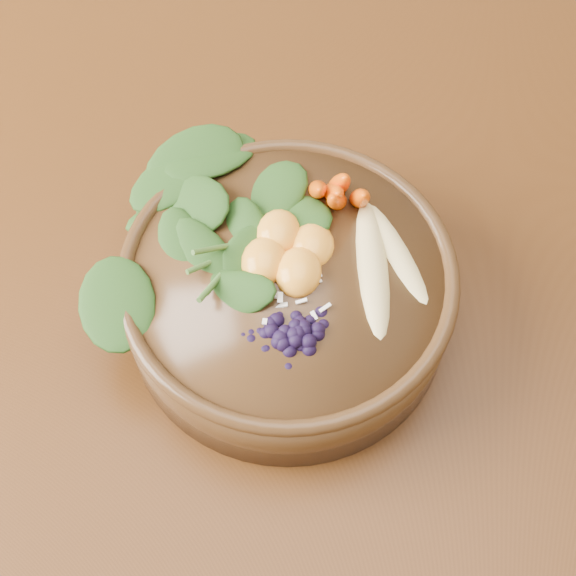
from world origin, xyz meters
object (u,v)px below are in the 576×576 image
at_px(mandarin_cluster, 288,243).
at_px(banana_halves, 386,251).
at_px(blueberry_pile, 299,323).
at_px(dining_table, 389,253).
at_px(carrot_cluster, 340,165).
at_px(kale_heap, 229,203).
at_px(stoneware_bowl, 288,295).

bearing_deg(mandarin_cluster, banana_halves, 3.50).
relative_size(mandarin_cluster, blueberry_pile, 0.69).
relative_size(dining_table, carrot_cluster, 23.40).
bearing_deg(kale_heap, blueberry_pile, -54.95).
distance_m(carrot_cluster, banana_halves, 0.07).
relative_size(kale_heap, blueberry_pile, 1.42).
bearing_deg(kale_heap, dining_table, 34.66).
xyz_separation_m(carrot_cluster, blueberry_pile, (-0.01, -0.12, -0.02)).
bearing_deg(mandarin_cluster, dining_table, 54.31).
bearing_deg(kale_heap, banana_halves, -10.30).
distance_m(carrot_cluster, mandarin_cluster, 0.07).
distance_m(kale_heap, carrot_cluster, 0.09).
height_order(stoneware_bowl, blueberry_pile, blueberry_pile).
bearing_deg(mandarin_cluster, blueberry_pile, -76.02).
distance_m(dining_table, blueberry_pile, 0.26).
distance_m(stoneware_bowl, banana_halves, 0.08).
xyz_separation_m(carrot_cluster, banana_halves, (0.04, -0.06, -0.02)).
bearing_deg(banana_halves, blueberry_pile, -141.51).
relative_size(kale_heap, banana_halves, 1.15).
relative_size(dining_table, stoneware_bowl, 6.45).
distance_m(dining_table, carrot_cluster, 0.21).
bearing_deg(carrot_cluster, stoneware_bowl, -123.69).
relative_size(stoneware_bowl, kale_heap, 1.53).
xyz_separation_m(kale_heap, mandarin_cluster, (0.05, -0.03, -0.01)).
bearing_deg(dining_table, banana_halves, -96.56).
xyz_separation_m(stoneware_bowl, mandarin_cluster, (-0.00, 0.02, 0.05)).
bearing_deg(kale_heap, stoneware_bowl, -39.88).
height_order(carrot_cluster, blueberry_pile, carrot_cluster).
bearing_deg(carrot_cluster, blueberry_pile, -109.55).
height_order(dining_table, mandarin_cluster, mandarin_cluster).
height_order(kale_heap, blueberry_pile, kale_heap).
bearing_deg(dining_table, mandarin_cluster, -125.69).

